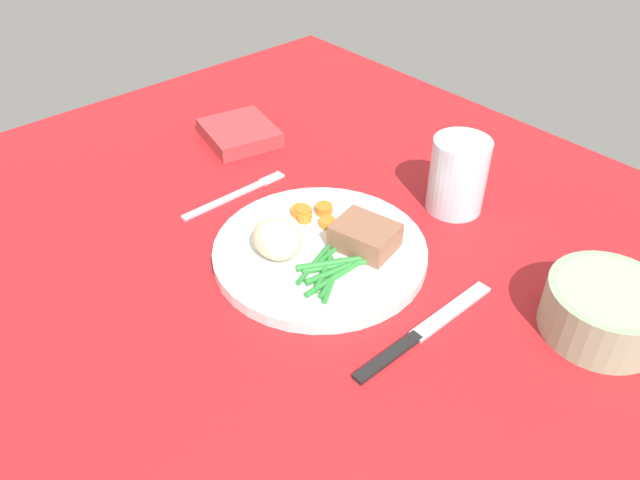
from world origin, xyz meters
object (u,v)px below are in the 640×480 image
Objects in this scene: water_glass at (457,180)px; knife at (422,332)px; dinner_plate at (320,252)px; fork at (234,195)px; napkin at (240,133)px; meat_portion at (365,236)px; salad_bowl at (606,307)px.

knife is at bearing -58.65° from water_glass.
dinner_plate is 1.26× the size of knife.
fork is 1.46× the size of napkin.
water_glass is (4.02, 20.43, 3.59)cm from dinner_plate.
fork is at bearing -179.59° from knife.
fork is 1.64× the size of water_glass.
meat_portion reaches higher than dinner_plate.
meat_portion is at bearing -91.86° from water_glass.
salad_bowl is at bearing 21.88° from meat_portion.
fork is 1.32× the size of salad_bowl.
meat_portion is at bearing 162.13° from knife.
napkin reaches higher than dinner_plate.
meat_portion is 14.16cm from knife.
meat_portion is at bearing 49.40° from dinner_plate.
knife is 1.63× the size of salad_bowl.
napkin is (-46.87, 10.05, 0.97)cm from knife.
dinner_plate is at bearing -2.37° from fork.
napkin reaches higher than knife.
meat_portion is (3.49, 4.07, 2.34)cm from dinner_plate.
meat_portion is 0.43× the size of fork.
water_glass is at bearing 88.14° from meat_portion.
knife is 24.62cm from water_glass.
salad_bowl reaches higher than knife.
knife is at bearing -12.10° from napkin.
salad_bowl is (24.58, -6.27, -1.17)cm from water_glass.
dinner_plate is 1.56× the size of fork.
dinner_plate is 16.66cm from knife.
dinner_plate is 2.55× the size of water_glass.
meat_portion is 0.35× the size of knife.
salad_bowl is at bearing 4.27° from napkin.
meat_portion is 0.57× the size of salad_bowl.
water_glass is 0.81× the size of salad_bowl.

